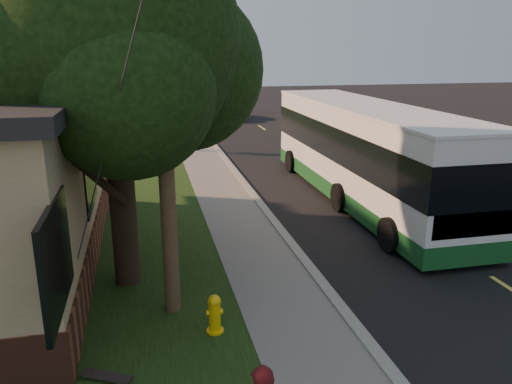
# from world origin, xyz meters

# --- Properties ---
(ground) EXTENTS (120.00, 120.00, 0.00)m
(ground) POSITION_xyz_m (0.00, 0.00, 0.00)
(ground) COLOR black
(ground) RESTS_ON ground
(road) EXTENTS (8.00, 80.00, 0.01)m
(road) POSITION_xyz_m (4.00, 10.00, 0.01)
(road) COLOR black
(road) RESTS_ON ground
(curb) EXTENTS (0.25, 80.00, 0.12)m
(curb) POSITION_xyz_m (0.00, 10.00, 0.06)
(curb) COLOR gray
(curb) RESTS_ON ground
(sidewalk) EXTENTS (2.00, 80.00, 0.08)m
(sidewalk) POSITION_xyz_m (-1.00, 10.00, 0.04)
(sidewalk) COLOR slate
(sidewalk) RESTS_ON ground
(grass_verge) EXTENTS (5.00, 80.00, 0.07)m
(grass_verge) POSITION_xyz_m (-4.50, 10.00, 0.04)
(grass_verge) COLOR black
(grass_verge) RESTS_ON ground
(fire_hydrant) EXTENTS (0.32, 0.32, 0.74)m
(fire_hydrant) POSITION_xyz_m (-2.60, 0.00, 0.43)
(fire_hydrant) COLOR yellow
(fire_hydrant) RESTS_ON grass_verge
(utility_pole) EXTENTS (2.86, 3.21, 9.07)m
(utility_pole) POSITION_xyz_m (-3.31, 0.99, 4.63)
(utility_pole) COLOR #473321
(utility_pole) RESTS_ON ground
(leafy_tree) EXTENTS (6.30, 6.00, 7.80)m
(leafy_tree) POSITION_xyz_m (-4.17, 2.65, 5.17)
(leafy_tree) COLOR black
(leafy_tree) RESTS_ON grass_verge
(bare_tree_near) EXTENTS (1.38, 1.21, 4.31)m
(bare_tree_near) POSITION_xyz_m (-3.50, 18.00, 2.15)
(bare_tree_near) COLOR black
(bare_tree_near) RESTS_ON grass_verge
(bare_tree_far) EXTENTS (1.38, 1.21, 4.03)m
(bare_tree_far) POSITION_xyz_m (-3.00, 30.00, 2.00)
(bare_tree_far) COLOR black
(bare_tree_far) RESTS_ON grass_verge
(traffic_signal) EXTENTS (0.18, 0.22, 5.50)m
(traffic_signal) POSITION_xyz_m (0.50, 34.00, 3.16)
(traffic_signal) COLOR #2D2D30
(traffic_signal) RESTS_ON ground
(transit_bus) EXTENTS (2.81, 12.20, 3.30)m
(transit_bus) POSITION_xyz_m (3.64, 7.34, 1.76)
(transit_bus) COLOR silver
(transit_bus) RESTS_ON ground
(skateboard_spare) EXTENTS (0.85, 0.58, 0.08)m
(skateboard_spare) POSITION_xyz_m (-4.48, -1.01, 0.13)
(skateboard_spare) COLOR black
(skateboard_spare) RESTS_ON grass_verge
(distant_car) EXTENTS (2.28, 4.52, 1.48)m
(distant_car) POSITION_xyz_m (2.81, 28.58, 0.74)
(distant_car) COLOR black
(distant_car) RESTS_ON ground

